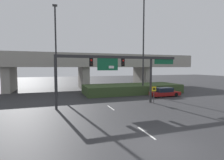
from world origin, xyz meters
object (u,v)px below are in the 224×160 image
(highway_light_pole_near, at_px, (56,49))
(highway_light_pole_far, at_px, (143,43))
(signal_gantry, at_px, (117,65))
(speed_limit_sign, at_px, (154,92))
(parked_sedan_near_right, at_px, (165,92))

(highway_light_pole_near, relative_size, highway_light_pole_far, 0.86)
(signal_gantry, xyz_separation_m, speed_limit_sign, (4.78, -0.64, -3.36))
(signal_gantry, distance_m, parked_sedan_near_right, 10.74)
(highway_light_pole_near, distance_m, parked_sedan_near_right, 18.05)
(speed_limit_sign, distance_m, highway_light_pole_near, 15.73)
(signal_gantry, relative_size, highway_light_pole_near, 1.10)
(highway_light_pole_near, height_order, highway_light_pole_far, highway_light_pole_far)
(parked_sedan_near_right, bearing_deg, highway_light_pole_far, 130.97)
(speed_limit_sign, bearing_deg, signal_gantry, 172.31)
(speed_limit_sign, relative_size, parked_sedan_near_right, 0.46)
(signal_gantry, relative_size, speed_limit_sign, 6.96)
(signal_gantry, height_order, parked_sedan_near_right, signal_gantry)
(speed_limit_sign, bearing_deg, parked_sedan_near_right, 42.41)
(highway_light_pole_near, xyz_separation_m, parked_sedan_near_right, (16.09, -4.76, -6.66))
(highway_light_pole_far, bearing_deg, parked_sedan_near_right, -49.13)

